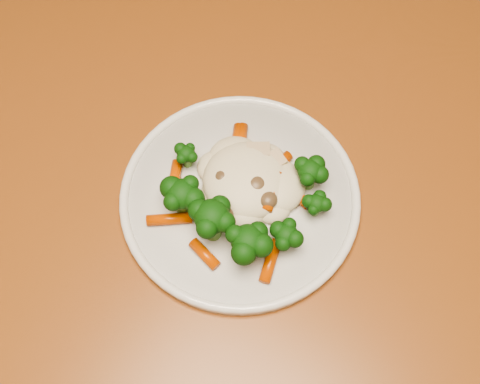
{
  "coord_description": "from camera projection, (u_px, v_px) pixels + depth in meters",
  "views": [
    {
      "loc": [
        -0.14,
        -0.0,
        1.34
      ],
      "look_at": [
        -0.28,
        0.25,
        0.77
      ],
      "focal_mm": 45.0,
      "sensor_mm": 36.0,
      "label": 1
    }
  ],
  "objects": [
    {
      "name": "dining_table",
      "position": [
        241.0,
        244.0,
        0.75
      ],
      "size": [
        1.36,
        1.16,
        0.75
      ],
      "rotation": [
        0.0,
        0.0,
        0.4
      ],
      "color": "brown",
      "rests_on": "ground"
    },
    {
      "name": "plate",
      "position": [
        240.0,
        198.0,
        0.66
      ],
      "size": [
        0.26,
        0.26,
        0.01
      ],
      "primitive_type": "cylinder",
      "color": "silver",
      "rests_on": "dining_table"
    },
    {
      "name": "meal",
      "position": [
        241.0,
        197.0,
        0.63
      ],
      "size": [
        0.18,
        0.17,
        0.05
      ],
      "color": "beige",
      "rests_on": "plate"
    }
  ]
}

